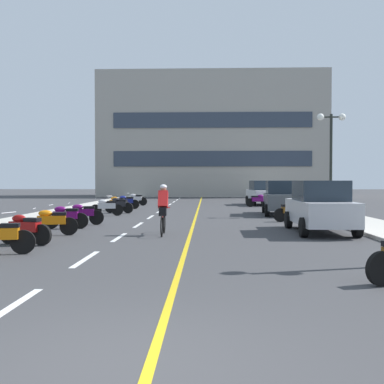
{
  "coord_description": "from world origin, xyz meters",
  "views": [
    {
      "loc": [
        0.81,
        -4.29,
        1.82
      ],
      "look_at": [
        0.14,
        15.83,
        1.31
      ],
      "focal_mm": 42.15,
      "sensor_mm": 36.0,
      "label": 1
    }
  ],
  "objects_px": {
    "street_lamp_mid": "(331,140)",
    "parked_car_near": "(320,206)",
    "motorcycle_6": "(292,211)",
    "motorcycle_11": "(258,200)",
    "motorcycle_12": "(135,199)",
    "motorcycle_2": "(25,228)",
    "motorcycle_8": "(119,205)",
    "motorcycle_10": "(126,202)",
    "cyclist_rider": "(163,208)",
    "motorcycle_7": "(106,207)",
    "motorcycle_4": "(65,216)",
    "motorcycle_3": "(51,221)",
    "motorcycle_9": "(117,203)",
    "parked_car_mid": "(282,198)",
    "motorcycle_5": "(82,214)",
    "parked_car_far": "(262,193)"
  },
  "relations": [
    {
      "from": "parked_car_near",
      "to": "motorcycle_4",
      "type": "xyz_separation_m",
      "value": [
        -9.3,
        0.89,
        -0.44
      ]
    },
    {
      "from": "motorcycle_10",
      "to": "cyclist_rider",
      "type": "relative_size",
      "value": 0.96
    },
    {
      "from": "parked_car_far",
      "to": "motorcycle_8",
      "type": "bearing_deg",
      "value": -135.64
    },
    {
      "from": "motorcycle_11",
      "to": "motorcycle_12",
      "type": "xyz_separation_m",
      "value": [
        -8.76,
        1.46,
        0.0
      ]
    },
    {
      "from": "parked_car_mid",
      "to": "motorcycle_5",
      "type": "bearing_deg",
      "value": -146.99
    },
    {
      "from": "motorcycle_5",
      "to": "motorcycle_12",
      "type": "bearing_deg",
      "value": 90.54
    },
    {
      "from": "motorcycle_3",
      "to": "motorcycle_4",
      "type": "xyz_separation_m",
      "value": [
        -0.21,
        2.13,
        0.0
      ]
    },
    {
      "from": "parked_car_mid",
      "to": "motorcycle_2",
      "type": "height_order",
      "value": "parked_car_mid"
    },
    {
      "from": "motorcycle_2",
      "to": "motorcycle_8",
      "type": "height_order",
      "value": "same"
    },
    {
      "from": "parked_car_far",
      "to": "cyclist_rider",
      "type": "height_order",
      "value": "parked_car_far"
    },
    {
      "from": "motorcycle_5",
      "to": "cyclist_rider",
      "type": "distance_m",
      "value": 4.85
    },
    {
      "from": "motorcycle_7",
      "to": "motorcycle_12",
      "type": "xyz_separation_m",
      "value": [
        -0.04,
        9.74,
        0.0
      ]
    },
    {
      "from": "motorcycle_7",
      "to": "motorcycle_8",
      "type": "bearing_deg",
      "value": 82.82
    },
    {
      "from": "motorcycle_7",
      "to": "motorcycle_10",
      "type": "height_order",
      "value": "same"
    },
    {
      "from": "motorcycle_4",
      "to": "cyclist_rider",
      "type": "distance_m",
      "value": 4.28
    },
    {
      "from": "motorcycle_10",
      "to": "parked_car_near",
      "type": "bearing_deg",
      "value": -54.3
    },
    {
      "from": "motorcycle_11",
      "to": "motorcycle_12",
      "type": "distance_m",
      "value": 8.88
    },
    {
      "from": "parked_car_far",
      "to": "motorcycle_11",
      "type": "relative_size",
      "value": 2.57
    },
    {
      "from": "motorcycle_5",
      "to": "motorcycle_6",
      "type": "xyz_separation_m",
      "value": [
        8.86,
        1.84,
        0.0
      ]
    },
    {
      "from": "parked_car_mid",
      "to": "motorcycle_5",
      "type": "xyz_separation_m",
      "value": [
        -9.07,
        -5.89,
        -0.44
      ]
    },
    {
      "from": "motorcycle_11",
      "to": "motorcycle_12",
      "type": "height_order",
      "value": "same"
    },
    {
      "from": "street_lamp_mid",
      "to": "motorcycle_6",
      "type": "height_order",
      "value": "street_lamp_mid"
    },
    {
      "from": "motorcycle_4",
      "to": "motorcycle_12",
      "type": "height_order",
      "value": "same"
    },
    {
      "from": "parked_car_near",
      "to": "motorcycle_9",
      "type": "xyz_separation_m",
      "value": [
        -9.36,
        10.99,
        -0.44
      ]
    },
    {
      "from": "motorcycle_4",
      "to": "cyclist_rider",
      "type": "relative_size",
      "value": 0.96
    },
    {
      "from": "street_lamp_mid",
      "to": "motorcycle_4",
      "type": "height_order",
      "value": "street_lamp_mid"
    },
    {
      "from": "street_lamp_mid",
      "to": "motorcycle_11",
      "type": "distance_m",
      "value": 9.07
    },
    {
      "from": "motorcycle_3",
      "to": "motorcycle_5",
      "type": "height_order",
      "value": "same"
    },
    {
      "from": "parked_car_near",
      "to": "motorcycle_8",
      "type": "height_order",
      "value": "parked_car_near"
    },
    {
      "from": "motorcycle_4",
      "to": "parked_car_far",
      "type": "bearing_deg",
      "value": 61.01
    },
    {
      "from": "parked_car_mid",
      "to": "motorcycle_4",
      "type": "distance_m",
      "value": 11.87
    },
    {
      "from": "cyclist_rider",
      "to": "motorcycle_12",
      "type": "bearing_deg",
      "value": 101.96
    },
    {
      "from": "motorcycle_6",
      "to": "motorcycle_10",
      "type": "relative_size",
      "value": 0.98
    },
    {
      "from": "street_lamp_mid",
      "to": "motorcycle_2",
      "type": "relative_size",
      "value": 3.09
    },
    {
      "from": "motorcycle_8",
      "to": "parked_car_mid",
      "type": "bearing_deg",
      "value": -5.79
    },
    {
      "from": "motorcycle_2",
      "to": "motorcycle_11",
      "type": "xyz_separation_m",
      "value": [
        8.7,
        18.73,
        0.0
      ]
    },
    {
      "from": "cyclist_rider",
      "to": "motorcycle_9",
      "type": "bearing_deg",
      "value": 108.34
    },
    {
      "from": "motorcycle_4",
      "to": "parked_car_near",
      "type": "bearing_deg",
      "value": -5.44
    },
    {
      "from": "motorcycle_11",
      "to": "motorcycle_9",
      "type": "bearing_deg",
      "value": -153.8
    },
    {
      "from": "motorcycle_7",
      "to": "motorcycle_11",
      "type": "xyz_separation_m",
      "value": [
        8.72,
        8.28,
        0.0
      ]
    },
    {
      "from": "motorcycle_3",
      "to": "motorcycle_12",
      "type": "bearing_deg",
      "value": 90.29
    },
    {
      "from": "motorcycle_6",
      "to": "motorcycle_11",
      "type": "xyz_separation_m",
      "value": [
        -0.24,
        11.23,
        0.0
      ]
    },
    {
      "from": "motorcycle_4",
      "to": "motorcycle_5",
      "type": "distance_m",
      "value": 1.45
    },
    {
      "from": "motorcycle_6",
      "to": "motorcycle_8",
      "type": "bearing_deg",
      "value": 150.33
    },
    {
      "from": "motorcycle_9",
      "to": "motorcycle_12",
      "type": "bearing_deg",
      "value": 88.23
    },
    {
      "from": "motorcycle_2",
      "to": "motorcycle_8",
      "type": "distance_m",
      "value": 12.46
    },
    {
      "from": "parked_car_near",
      "to": "motorcycle_3",
      "type": "bearing_deg",
      "value": -172.23
    },
    {
      "from": "street_lamp_mid",
      "to": "parked_car_near",
      "type": "xyz_separation_m",
      "value": [
        -2.41,
        -7.47,
        -2.96
      ]
    },
    {
      "from": "parked_car_mid",
      "to": "motorcycle_3",
      "type": "height_order",
      "value": "parked_car_mid"
    },
    {
      "from": "parked_car_near",
      "to": "parked_car_mid",
      "type": "distance_m",
      "value": 8.21
    }
  ]
}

